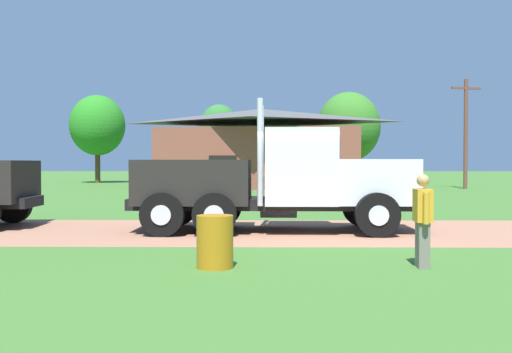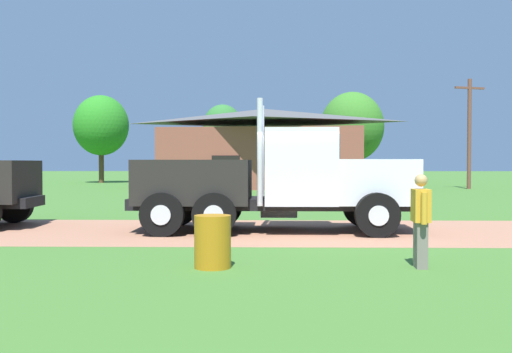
# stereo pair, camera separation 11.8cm
# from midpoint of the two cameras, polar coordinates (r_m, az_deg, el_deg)

# --- Properties ---
(ground_plane) EXTENTS (200.00, 200.00, 0.00)m
(ground_plane) POSITION_cam_midpoint_polar(r_m,az_deg,el_deg) (15.03, 4.79, -5.38)
(ground_plane) COLOR #3D6C29
(dirt_track) EXTENTS (120.00, 5.64, 0.01)m
(dirt_track) POSITION_cam_midpoint_polar(r_m,az_deg,el_deg) (15.03, 4.79, -5.36)
(dirt_track) COLOR #A26D52
(dirt_track) RESTS_ON ground_plane
(truck_foreground_white) EXTENTS (7.37, 2.80, 3.32)m
(truck_foreground_white) POSITION_cam_midpoint_polar(r_m,az_deg,el_deg) (15.00, 2.13, -0.55)
(truck_foreground_white) COLOR black
(truck_foreground_white) RESTS_ON ground_plane
(visitor_standing_near) EXTENTS (0.28, 0.63, 1.58)m
(visitor_standing_near) POSITION_cam_midpoint_polar(r_m,az_deg,el_deg) (10.17, 16.13, -3.91)
(visitor_standing_near) COLOR gold
(visitor_standing_near) RESTS_ON ground_plane
(steel_barrel) EXTENTS (0.62, 0.62, 0.89)m
(steel_barrel) POSITION_cam_midpoint_polar(r_m,az_deg,el_deg) (9.85, -3.92, -6.37)
(steel_barrel) COLOR #B27214
(steel_barrel) RESTS_ON ground_plane
(shed_building) EXTENTS (14.77, 9.70, 5.49)m
(shed_building) POSITION_cam_midpoint_polar(r_m,az_deg,el_deg) (40.64, 0.88, 2.63)
(shed_building) COLOR brown
(shed_building) RESTS_ON ground_plane
(utility_pole_near) EXTENTS (2.15, 0.76, 7.29)m
(utility_pole_near) POSITION_cam_midpoint_polar(r_m,az_deg,el_deg) (41.24, 20.21, 4.26)
(utility_pole_near) COLOR brown
(utility_pole_near) RESTS_ON ground_plane
(tree_left) EXTENTS (4.69, 4.69, 7.52)m
(tree_left) POSITION_cam_midpoint_polar(r_m,az_deg,el_deg) (51.91, -14.85, 4.84)
(tree_left) COLOR #513823
(tree_left) RESTS_ON ground_plane
(tree_mid) EXTENTS (3.69, 3.69, 7.18)m
(tree_mid) POSITION_cam_midpoint_polar(r_m,az_deg,el_deg) (54.84, -3.22, 4.89)
(tree_mid) COLOR #513823
(tree_mid) RESTS_ON ground_plane
(tree_right) EXTENTS (5.31, 5.31, 7.67)m
(tree_right) POSITION_cam_midpoint_polar(r_m,az_deg,el_deg) (49.71, 9.44, 4.81)
(tree_right) COLOR #513823
(tree_right) RESTS_ON ground_plane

